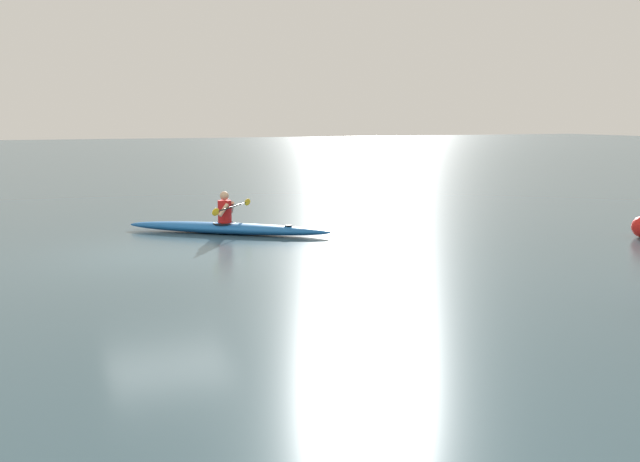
% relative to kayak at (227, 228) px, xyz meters
% --- Properties ---
extents(ground_plane, '(160.00, 160.00, 0.00)m').
position_rel_kayak_xyz_m(ground_plane, '(1.86, 2.03, -0.13)').
color(ground_plane, '#334C56').
extents(kayak, '(4.40, 3.62, 0.27)m').
position_rel_kayak_xyz_m(kayak, '(0.00, 0.00, 0.00)').
color(kayak, '#1959A5').
rests_on(kayak, ground).
extents(kayaker, '(1.52, 1.93, 0.75)m').
position_rel_kayak_xyz_m(kayaker, '(0.02, -0.02, 0.46)').
color(kayaker, red).
rests_on(kayaker, kayak).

